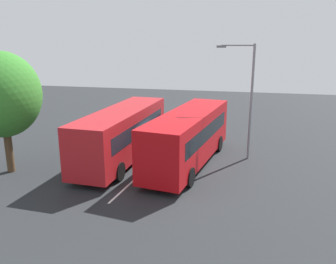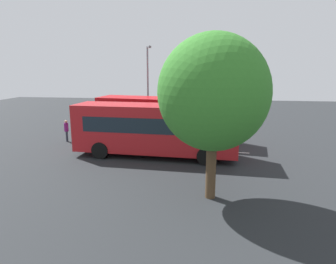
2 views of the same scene
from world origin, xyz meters
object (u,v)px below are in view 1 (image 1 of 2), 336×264
object	(u,v)px
bus_far_left	(189,136)
depot_tree	(2,95)
street_lamp	(248,94)
pedestrian	(186,122)
bus_center_left	(123,132)

from	to	relation	value
bus_far_left	depot_tree	xyz separation A→B (m)	(-3.69, 10.11, 2.77)
bus_far_left	street_lamp	bearing A→B (deg)	-53.41
bus_far_left	street_lamp	world-z (taller)	street_lamp
bus_far_left	street_lamp	size ratio (longest dim) A/B	1.43
pedestrian	depot_tree	size ratio (longest dim) A/B	0.24
street_lamp	bus_far_left	bearing A→B (deg)	11.00
bus_center_left	pedestrian	xyz separation A→B (m)	(7.45, -2.83, -0.85)
bus_far_left	pedestrian	size ratio (longest dim) A/B	6.29
depot_tree	bus_center_left	bearing A→B (deg)	-58.79
bus_far_left	pedestrian	world-z (taller)	bus_far_left
bus_center_left	pedestrian	world-z (taller)	bus_center_left
bus_center_left	pedestrian	distance (m)	8.01
bus_far_left	bus_center_left	bearing A→B (deg)	100.97
bus_far_left	bus_center_left	world-z (taller)	same
pedestrian	depot_tree	distance (m)	14.42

